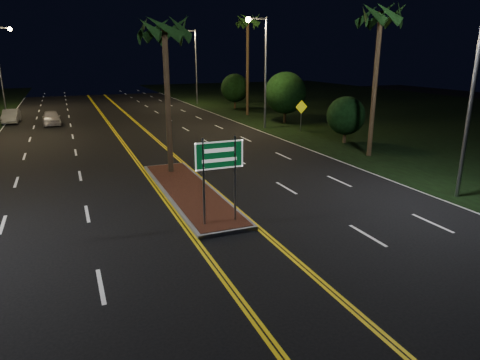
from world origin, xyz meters
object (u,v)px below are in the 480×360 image
shrub_far (235,88)px  palm_right_near (381,16)px  highway_sign (219,163)px  streetlight_right_mid (262,60)px  streetlight_right_far (193,58)px  shrub_near (346,116)px  median_island (189,191)px  car_near (51,117)px  shrub_mid (285,93)px  car_far (11,115)px  streetlight_left_far (2,59)px  streetlight_right_near (470,66)px  palm_right_far (248,22)px  warning_sign (301,111)px  palm_median (164,29)px

shrub_far → palm_right_near: bearing=-92.9°
highway_sign → streetlight_right_mid: bearing=61.1°
streetlight_right_far → shrub_near: size_ratio=2.73×
median_island → car_near: 24.61m
palm_right_near → shrub_mid: size_ratio=2.01×
car_near → car_far: (-3.47, 2.78, -0.03)m
highway_sign → streetlight_right_mid: size_ratio=0.36×
median_island → shrub_mid: (14.00, 17.00, 2.64)m
palm_right_near → car_near: size_ratio=2.10×
median_island → streetlight_left_far: bearing=106.0°
streetlight_right_near → palm_right_far: size_ratio=0.87×
streetlight_left_far → shrub_far: (24.41, -8.00, -3.32)m
shrub_mid → highway_sign: bearing=-123.4°
streetlight_right_mid → palm_right_far: bearing=74.7°
shrub_far → car_near: size_ratio=0.89×
streetlight_right_mid → shrub_mid: 4.90m
car_far → car_near: bearing=-36.7°
shrub_near → palm_right_far: bearing=92.5°
warning_sign → palm_right_near: bearing=-93.8°
palm_right_near → warning_sign: size_ratio=3.67×
car_near → warning_sign: 22.26m
streetlight_right_near → warning_sign: streetlight_right_near is taller
palm_right_near → highway_sign: bearing=-150.0°
palm_median → streetlight_left_far: bearing=107.6°
streetlight_right_far → shrub_near: streetlight_right_far is taller
streetlight_left_far → palm_right_far: palm_right_far is taller
streetlight_right_mid → warning_sign: streetlight_right_mid is taller
palm_right_near → shrub_near: palm_right_near is taller
highway_sign → shrub_near: bearing=39.7°
shrub_mid → streetlight_right_mid: bearing=-149.4°
highway_sign → palm_right_far: 30.81m
palm_right_far → streetlight_right_near: bearing=-94.5°
median_island → streetlight_right_far: streetlight_right_far is taller
car_far → palm_right_near: bearing=-45.0°
streetlight_right_near → shrub_mid: bearing=81.2°
palm_right_far → shrub_mid: bearing=-78.7°
palm_right_near → warning_sign: palm_right_near is taller
palm_right_far → shrub_far: size_ratio=2.60×
shrub_near → palm_median: bearing=-165.5°
palm_median → car_far: 25.85m
palm_right_near → shrub_near: bearing=76.0°
streetlight_right_mid → car_far: size_ratio=2.12×
palm_right_near → shrub_near: (1.00, 4.00, -6.27)m
shrub_mid → car_near: size_ratio=1.04×
streetlight_left_far → shrub_mid: streetlight_left_far is taller
highway_sign → warning_sign: highway_sign is taller
shrub_near → car_near: size_ratio=0.75×
streetlight_right_mid → palm_right_near: size_ratio=0.97×
median_island → car_near: bearing=104.2°
highway_sign → streetlight_right_far: size_ratio=0.36×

